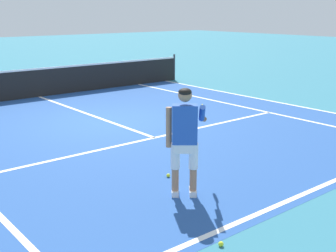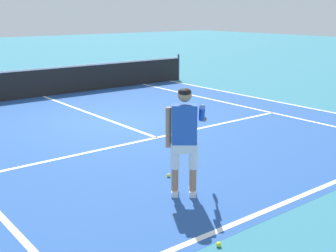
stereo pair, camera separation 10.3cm
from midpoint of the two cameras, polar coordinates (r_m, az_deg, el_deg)
ground_plane at (r=11.62m, az=-7.76°, el=0.51°), size 80.00×80.00×0.00m
court_inner_surface at (r=11.02m, az=-5.78°, el=-0.19°), size 10.98×10.84×0.00m
line_baseline at (r=7.45m, az=17.21°, el=-8.19°), size 10.98×0.10×0.01m
line_service at (r=10.09m, az=-2.07°, el=-1.52°), size 8.23×0.10×0.01m
line_centre_service at (r=12.71m, az=-10.81°, el=1.63°), size 0.10×6.40×0.01m
line_singles_right at (r=13.65m, az=8.79°, el=2.62°), size 0.10×10.44×0.01m
line_doubles_right at (r=14.68m, az=12.41°, el=3.29°), size 0.10×10.44×0.01m
tennis_net at (r=15.47m, az=-16.61°, el=5.45°), size 11.96×0.08×1.07m
tennis_player at (r=6.72m, az=1.78°, el=-1.11°), size 1.13×0.80×1.71m
tennis_ball_near_feet at (r=5.65m, az=6.33°, el=-14.92°), size 0.07×0.07×0.07m
tennis_ball_by_baseline at (r=7.74m, az=-0.35°, el=-6.41°), size 0.07×0.07×0.07m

